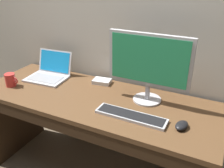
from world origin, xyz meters
The scene contains 7 objects.
desk centered at (0.00, -0.01, 0.55)m, with size 1.83×0.67×0.78m.
laptop_silver centered at (-0.53, 0.13, 0.82)m, with size 0.35×0.33×0.21m.
external_monitor centered at (0.37, 0.12, 1.07)m, with size 0.58×0.20×0.50m.
wired_keyboard centered at (0.35, -0.13, 0.79)m, with size 0.47×0.12×0.02m.
computer_mouse centered at (0.67, -0.10, 0.80)m, with size 0.07×0.11×0.04m, color black.
external_drive_box centered at (-0.07, 0.24, 0.79)m, with size 0.15×0.10×0.03m, color silver.
coffee_mug centered at (-0.70, -0.13, 0.83)m, with size 0.12×0.08×0.11m.
Camera 1 is at (0.83, -1.39, 1.66)m, focal length 39.62 mm.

